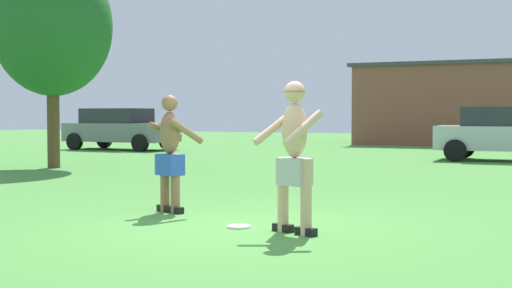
{
  "coord_description": "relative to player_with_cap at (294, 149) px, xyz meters",
  "views": [
    {
      "loc": [
        3.66,
        -7.61,
        1.38
      ],
      "look_at": [
        -0.41,
        1.27,
        0.96
      ],
      "focal_mm": 49.45,
      "sensor_mm": 36.0,
      "label": 1
    }
  ],
  "objects": [
    {
      "name": "player_in_blue",
      "position": [
        -2.22,
        0.91,
        -0.11
      ],
      "size": [
        0.77,
        0.71,
        1.64
      ],
      "color": "black",
      "rests_on": "ground_plane"
    },
    {
      "name": "frisbee",
      "position": [
        -0.76,
        0.11,
        -0.96
      ],
      "size": [
        0.29,
        0.29,
        0.03
      ],
      "primitive_type": "cylinder",
      "color": "white",
      "rests_on": "ground_plane"
    },
    {
      "name": "tree_right_field",
      "position": [
        -9.2,
        6.63,
        2.62
      ],
      "size": [
        3.02,
        3.02,
        5.41
      ],
      "color": "brown",
      "rests_on": "ground_plane"
    },
    {
      "name": "ground_plane",
      "position": [
        -0.7,
        0.1,
        -0.98
      ],
      "size": [
        80.0,
        80.0,
        0.0
      ],
      "primitive_type": "plane",
      "color": "#4C8E3D"
    },
    {
      "name": "player_with_cap",
      "position": [
        0.0,
        0.0,
        0.0
      ],
      "size": [
        0.81,
        0.68,
        1.76
      ],
      "color": "black",
      "rests_on": "ground_plane"
    },
    {
      "name": "car_silver_mid_lot",
      "position": [
        1.2,
        14.16,
        -0.15
      ],
      "size": [
        4.32,
        2.05,
        1.58
      ],
      "color": "silver",
      "rests_on": "ground_plane"
    },
    {
      "name": "outbuilding_behind_lot",
      "position": [
        -1.31,
        25.52,
        0.84
      ],
      "size": [
        10.21,
        5.83,
        3.62
      ],
      "color": "brown",
      "rests_on": "ground_plane"
    },
    {
      "name": "car_gray_far_end",
      "position": [
        -13.02,
        14.84,
        -0.15
      ],
      "size": [
        4.33,
        2.09,
        1.58
      ],
      "color": "slate",
      "rests_on": "ground_plane"
    }
  ]
}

